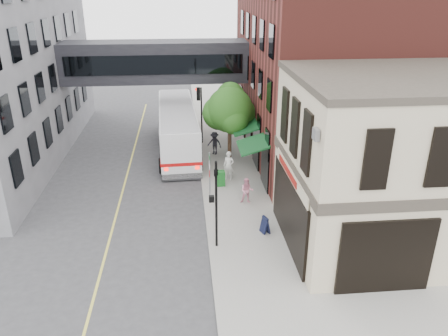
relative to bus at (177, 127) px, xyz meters
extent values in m
plane|color=#38383A|center=(1.52, -16.06, -1.85)|extent=(120.00, 120.00, 0.00)
cube|color=gray|center=(3.52, -2.06, -1.77)|extent=(4.00, 60.00, 0.15)
cube|color=#C3B595|center=(10.52, -14.06, 2.23)|extent=(10.00, 8.00, 8.15)
cube|color=#38332B|center=(10.52, -14.06, 2.30)|extent=(10.12, 8.12, 0.50)
cube|color=#38332B|center=(10.52, -14.06, 6.45)|extent=(10.12, 8.12, 0.30)
cube|color=black|center=(5.46, -14.06, 0.00)|extent=(0.14, 6.40, 3.40)
cube|color=black|center=(5.42, -14.06, 0.00)|extent=(0.04, 5.90, 3.00)
cube|color=maroon|center=(5.40, -13.46, 1.95)|extent=(0.03, 3.60, 0.32)
cube|color=#58211B|center=(11.52, -1.06, 5.15)|extent=(12.00, 18.00, 14.00)
cube|color=#0D3D21|center=(4.66, -2.31, 1.15)|extent=(1.80, 13.00, 0.40)
cube|color=black|center=(-1.48, 1.94, 4.65)|extent=(14.00, 3.00, 3.00)
cube|color=black|center=(-1.48, 0.39, 4.65)|extent=(13.00, 0.08, 1.40)
cube|color=black|center=(-1.48, 3.49, 4.65)|extent=(13.00, 0.08, 1.40)
cylinder|color=black|center=(1.92, -14.06, 0.55)|extent=(0.12, 0.12, 4.50)
cube|color=black|center=(1.70, -14.06, 0.90)|extent=(0.25, 0.22, 0.30)
imported|color=black|center=(1.92, -14.06, 2.40)|extent=(0.20, 0.16, 1.00)
cylinder|color=black|center=(1.92, 0.94, 0.55)|extent=(0.12, 0.12, 4.50)
cube|color=black|center=(1.70, 0.94, 0.90)|extent=(0.25, 0.22, 0.30)
cube|color=black|center=(1.70, 0.94, 2.30)|extent=(0.28, 0.28, 1.00)
sphere|color=#FF0C05|center=(1.54, 0.94, 2.65)|extent=(0.18, 0.18, 0.18)
cylinder|color=gray|center=(1.92, -9.06, -0.20)|extent=(0.08, 0.08, 3.00)
cube|color=white|center=(1.90, -9.06, 0.50)|extent=(0.03, 0.75, 0.22)
cube|color=#0C591E|center=(1.90, -9.06, 1.05)|extent=(0.03, 0.70, 0.18)
cube|color=#B20C0C|center=(1.90, -9.06, 0.00)|extent=(0.03, 0.30, 0.40)
cylinder|color=#382619|center=(3.72, -3.06, -0.30)|extent=(0.28, 0.28, 2.80)
sphere|color=#154F17|center=(3.72, -3.06, 2.10)|extent=(3.20, 3.20, 3.20)
sphere|color=#154F17|center=(4.52, -2.56, 1.70)|extent=(2.20, 2.20, 2.20)
sphere|color=#154F17|center=(3.02, -2.76, 1.80)|extent=(2.40, 2.40, 2.40)
sphere|color=#154F17|center=(3.82, -2.46, 2.90)|extent=(2.00, 2.00, 2.00)
cube|color=#D8CC4C|center=(-3.48, -6.06, -1.84)|extent=(0.12, 40.00, 0.01)
cube|color=white|center=(0.00, 0.00, -0.09)|extent=(3.20, 12.35, 3.09)
cube|color=black|center=(0.00, 0.00, 0.44)|extent=(3.25, 12.14, 1.12)
cube|color=#B20C0C|center=(0.00, 0.00, -0.62)|extent=(3.27, 12.37, 0.23)
cylinder|color=black|center=(-1.13, -4.52, -1.32)|extent=(0.37, 1.08, 1.06)
cylinder|color=black|center=(1.53, -4.40, -1.32)|extent=(0.37, 1.08, 1.06)
cylinder|color=black|center=(-1.51, 3.98, -1.32)|extent=(0.37, 1.08, 1.06)
cylinder|color=black|center=(1.15, 4.10, -1.32)|extent=(0.37, 1.08, 1.06)
imported|color=silver|center=(3.32, -6.31, -0.74)|extent=(0.82, 0.69, 1.92)
imported|color=pink|center=(4.03, -9.70, -0.92)|extent=(0.84, 0.71, 1.56)
imported|color=#222129|center=(2.74, -1.66, -0.83)|extent=(1.29, 1.11, 1.74)
cube|color=#16611F|center=(2.73, -7.19, -1.21)|extent=(0.52, 0.47, 0.98)
cube|color=black|center=(4.51, -13.06, -1.25)|extent=(0.48, 0.59, 0.90)
camera|label=1|loc=(0.57, -32.29, 10.32)|focal=35.00mm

